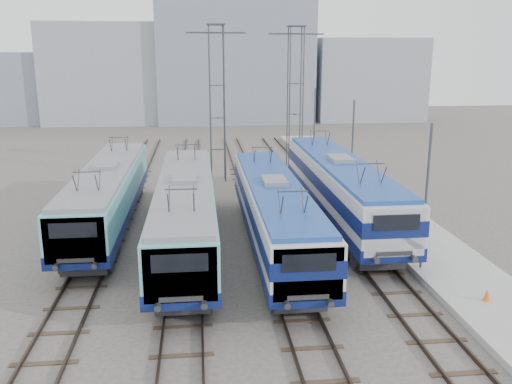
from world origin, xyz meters
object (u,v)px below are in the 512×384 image
object	(u,v)px
locomotive_center_left	(185,209)
mast_front	(426,201)
safety_cone	(487,295)
catenary_tower_west	(217,97)
locomotive_far_right	(340,185)
mast_mid	(352,153)
mast_rear	(314,129)
catenary_tower_east	(295,94)
locomotive_center_right	(275,209)
locomotive_far_left	(108,192)

from	to	relation	value
locomotive_center_left	mast_front	distance (m)	11.65
safety_cone	mast_front	bearing A→B (deg)	108.92
locomotive_center_left	mast_front	world-z (taller)	mast_front
catenary_tower_west	locomotive_far_right	bearing A→B (deg)	-61.06
mast_mid	mast_rear	distance (m)	12.00
catenary_tower_west	mast_rear	size ratio (longest dim) A/B	1.71
mast_front	safety_cone	xyz separation A→B (m)	(1.25, -3.64, -2.95)
catenary_tower_west	catenary_tower_east	size ratio (longest dim) A/B	1.00
locomotive_center_right	locomotive_far_right	xyz separation A→B (m)	(4.50, 4.20, 0.13)
safety_cone	mast_mid	bearing A→B (deg)	94.57
locomotive_far_left	locomotive_center_left	xyz separation A→B (m)	(4.50, -4.04, 0.04)
catenary_tower_west	mast_mid	distance (m)	12.16
locomotive_center_left	mast_front	xyz separation A→B (m)	(10.85, -4.05, 1.24)
catenary_tower_east	mast_front	bearing A→B (deg)	-84.55
locomotive_center_right	catenary_tower_east	distance (m)	19.40
locomotive_far_left	locomotive_far_right	xyz separation A→B (m)	(13.50, -0.30, 0.17)
locomotive_far_left	catenary_tower_west	distance (m)	14.39
locomotive_far_left	locomotive_center_left	world-z (taller)	locomotive_center_left
locomotive_far_right	locomotive_center_left	bearing A→B (deg)	-157.41
catenary_tower_east	mast_mid	world-z (taller)	catenary_tower_east
mast_front	mast_mid	bearing A→B (deg)	90.00
catenary_tower_east	mast_mid	distance (m)	10.69
mast_mid	mast_rear	bearing A→B (deg)	90.00
catenary_tower_east	safety_cone	world-z (taller)	catenary_tower_east
locomotive_far_right	catenary_tower_east	size ratio (longest dim) A/B	1.57
locomotive_far_left	locomotive_center_right	distance (m)	10.06
locomotive_far_right	mast_rear	world-z (taller)	mast_rear
locomotive_far_left	safety_cone	size ratio (longest dim) A/B	35.11
locomotive_far_right	mast_front	bearing A→B (deg)	-76.64
locomotive_center_left	mast_rear	distance (m)	22.75
locomotive_far_left	locomotive_far_right	size ratio (longest dim) A/B	0.95
catenary_tower_west	catenary_tower_east	distance (m)	6.80
locomotive_center_left	safety_cone	xyz separation A→B (m)	(12.10, -7.69, -1.71)
safety_cone	mast_rear	bearing A→B (deg)	92.59
locomotive_center_right	mast_front	bearing A→B (deg)	-29.48
mast_front	mast_rear	world-z (taller)	same
locomotive_far_left	locomotive_far_right	world-z (taller)	locomotive_far_right
locomotive_center_left	locomotive_center_right	size ratio (longest dim) A/B	1.03
locomotive_far_right	mast_rear	xyz separation A→B (m)	(1.85, 16.21, 1.11)
locomotive_center_right	catenary_tower_west	size ratio (longest dim) A/B	1.48
mast_mid	mast_rear	size ratio (longest dim) A/B	1.00
mast_front	locomotive_far_right	bearing A→B (deg)	103.36
safety_cone	locomotive_center_right	bearing A→B (deg)	136.41
locomotive_far_left	mast_rear	distance (m)	22.15
locomotive_far_left	locomotive_center_right	xyz separation A→B (m)	(9.00, -4.50, 0.04)
locomotive_center_right	catenary_tower_east	xyz separation A→B (m)	(4.25, 18.41, 4.38)
locomotive_center_left	mast_mid	world-z (taller)	mast_mid
safety_cone	locomotive_center_left	bearing A→B (deg)	147.56
locomotive_far_left	locomotive_far_right	distance (m)	13.50
locomotive_far_right	mast_rear	size ratio (longest dim) A/B	2.68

